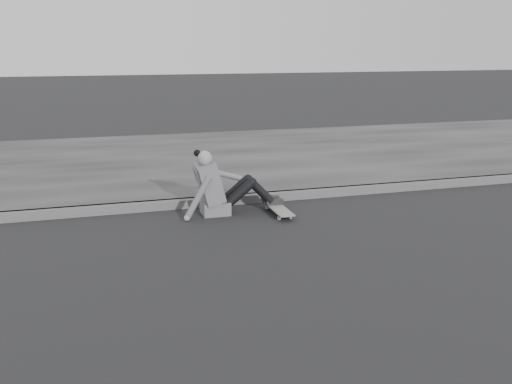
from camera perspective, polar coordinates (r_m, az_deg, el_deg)
ground at (r=5.86m, az=6.96°, el=-7.45°), size 80.00×80.00×0.00m
curb at (r=8.15m, az=-0.19°, el=-0.59°), size 24.00×0.16×0.12m
sidewalk at (r=11.01m, az=-4.61°, el=3.32°), size 24.00×6.00×0.12m
skateboard at (r=7.57m, az=2.24°, el=-1.70°), size 0.20×0.78×0.09m
seated_woman at (r=7.53m, az=-3.64°, el=0.48°), size 1.38×0.46×0.88m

